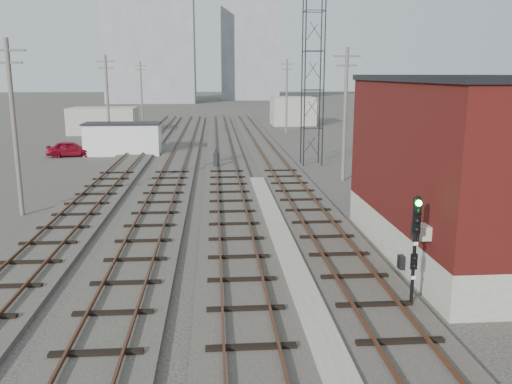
{
  "coord_description": "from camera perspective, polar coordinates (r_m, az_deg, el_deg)",
  "views": [
    {
      "loc": [
        -2.38,
        -8.39,
        7.26
      ],
      "look_at": [
        -0.59,
        14.68,
        2.2
      ],
      "focal_mm": 38.0,
      "sensor_mm": 36.0,
      "label": 1
    }
  ],
  "objects": [
    {
      "name": "utility_pole_right_a",
      "position": [
        37.54,
        9.37,
        8.41
      ],
      "size": [
        1.8,
        0.24,
        9.0
      ],
      "color": "#595147",
      "rests_on": "ground"
    },
    {
      "name": "site_trailer",
      "position": [
        51.16,
        -13.83,
        5.48
      ],
      "size": [
        6.94,
        3.05,
        2.92
      ],
      "rotation": [
        0.0,
        0.0,
        -0.01
      ],
      "color": "silver",
      "rests_on": "ground"
    },
    {
      "name": "track_left",
      "position": [
        48.45,
        -12.85,
        3.54
      ],
      "size": [
        3.2,
        90.0,
        0.39
      ],
      "color": "#332D28",
      "rests_on": "ground"
    },
    {
      "name": "track_mid_right",
      "position": [
        47.93,
        -3.33,
        3.73
      ],
      "size": [
        3.2,
        90.0,
        0.39
      ],
      "color": "#332D28",
      "rests_on": "ground"
    },
    {
      "name": "switch_stand",
      "position": [
        42.4,
        -4.23,
        3.39
      ],
      "size": [
        0.42,
        0.42,
        1.46
      ],
      "rotation": [
        0.0,
        0.0,
        -0.28
      ],
      "color": "black",
      "rests_on": "ground"
    },
    {
      "name": "lattice_tower",
      "position": [
        44.1,
        6.01,
        12.58
      ],
      "size": [
        1.6,
        1.6,
        15.0
      ],
      "color": "black",
      "rests_on": "ground"
    },
    {
      "name": "utility_pole_right_b",
      "position": [
        67.02,
        3.24,
        10.21
      ],
      "size": [
        1.8,
        0.24,
        9.0
      ],
      "color": "#595147",
      "rests_on": "ground"
    },
    {
      "name": "shed_left",
      "position": [
        69.96,
        -15.76,
        7.24
      ],
      "size": [
        8.0,
        5.0,
        3.2
      ],
      "primitive_type": "cube",
      "color": "gray",
      "rests_on": "ground"
    },
    {
      "name": "utility_pole_left_a",
      "position": [
        30.24,
        -24.13,
        6.6
      ],
      "size": [
        1.8,
        0.24,
        9.0
      ],
      "color": "#595147",
      "rests_on": "ground"
    },
    {
      "name": "platform_curb",
      "position": [
        23.67,
        2.78,
        -5.21
      ],
      "size": [
        0.9,
        28.0,
        0.26
      ],
      "primitive_type": "cube",
      "color": "gray",
      "rests_on": "ground"
    },
    {
      "name": "track_right",
      "position": [
        48.17,
        1.44,
        3.79
      ],
      "size": [
        3.2,
        90.0,
        0.39
      ],
      "color": "#332D28",
      "rests_on": "ground"
    },
    {
      "name": "apartment_right",
      "position": [
        158.83,
        -0.7,
        14.41
      ],
      "size": [
        16.0,
        12.0,
        26.0
      ],
      "primitive_type": "cube",
      "color": "gray",
      "rests_on": "ground"
    },
    {
      "name": "brick_building",
      "position": [
        22.94,
        21.16,
        2.4
      ],
      "size": [
        6.54,
        12.2,
        7.22
      ],
      "color": "gray",
      "rests_on": "ground"
    },
    {
      "name": "car_grey",
      "position": [
        56.26,
        -14.12,
        5.23
      ],
      "size": [
        4.78,
        2.65,
        1.31
      ],
      "primitive_type": "imported",
      "rotation": [
        0.0,
        0.0,
        1.76
      ],
      "color": "slate",
      "rests_on": "ground"
    },
    {
      "name": "signal_mast",
      "position": [
        17.34,
        16.39,
        -5.52
      ],
      "size": [
        0.4,
        0.4,
        3.66
      ],
      "color": "gray",
      "rests_on": "ground"
    },
    {
      "name": "car_silver",
      "position": [
        56.1,
        -15.28,
        5.22
      ],
      "size": [
        4.7,
        2.73,
        1.46
      ],
      "primitive_type": "imported",
      "rotation": [
        0.0,
        0.0,
        1.85
      ],
      "color": "#A3A6AA",
      "rests_on": "ground"
    },
    {
      "name": "utility_pole_left_c",
      "position": [
        79.08,
        -11.97,
        10.29
      ],
      "size": [
        1.8,
        0.24,
        9.0
      ],
      "color": "#595147",
      "rests_on": "ground"
    },
    {
      "name": "apartment_left",
      "position": [
        144.44,
        -11.02,
        15.19
      ],
      "size": [
        22.0,
        14.0,
        30.0
      ],
      "primitive_type": "cube",
      "color": "gray",
      "rests_on": "ground"
    },
    {
      "name": "shed_right",
      "position": [
        79.38,
        3.87,
        8.51
      ],
      "size": [
        6.0,
        6.0,
        4.0
      ],
      "primitive_type": "cube",
      "color": "gray",
      "rests_on": "ground"
    },
    {
      "name": "ground",
      "position": [
        68.81,
        -2.43,
        6.27
      ],
      "size": [
        320.0,
        320.0,
        0.0
      ],
      "primitive_type": "plane",
      "color": "#282621",
      "rests_on": "ground"
    },
    {
      "name": "car_red",
      "position": [
        51.37,
        -18.96,
        4.33
      ],
      "size": [
        4.31,
        2.33,
        1.39
      ],
      "primitive_type": "imported",
      "rotation": [
        0.0,
        0.0,
        1.74
      ],
      "color": "maroon",
      "rests_on": "ground"
    },
    {
      "name": "track_mid_left",
      "position": [
        48.03,
        -8.12,
        3.65
      ],
      "size": [
        3.2,
        90.0,
        0.39
      ],
      "color": "#332D28",
      "rests_on": "ground"
    },
    {
      "name": "utility_pole_left_b",
      "position": [
        54.39,
        -15.35,
        9.31
      ],
      "size": [
        1.8,
        0.24,
        9.0
      ],
      "color": "#595147",
      "rests_on": "ground"
    }
  ]
}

